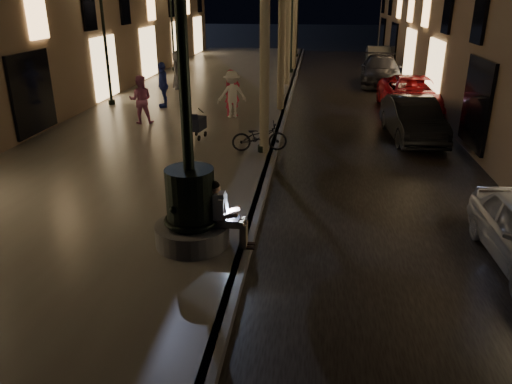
# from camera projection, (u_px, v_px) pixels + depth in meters

# --- Properties ---
(ground) EXTENTS (120.00, 120.00, 0.00)m
(ground) POSITION_uv_depth(u_px,v_px,m) (286.00, 108.00, 21.46)
(ground) COLOR black
(ground) RESTS_ON ground
(cobble_lane) EXTENTS (6.00, 45.00, 0.02)m
(cobble_lane) POSITION_uv_depth(u_px,v_px,m) (357.00, 110.00, 21.13)
(cobble_lane) COLOR black
(cobble_lane) RESTS_ON ground
(promenade) EXTENTS (8.00, 45.00, 0.20)m
(promenade) POSITION_uv_depth(u_px,v_px,m) (195.00, 104.00, 21.86)
(promenade) COLOR #6A655D
(promenade) RESTS_ON ground
(curb_strip) EXTENTS (0.25, 45.00, 0.20)m
(curb_strip) POSITION_uv_depth(u_px,v_px,m) (286.00, 106.00, 21.42)
(curb_strip) COLOR #59595B
(curb_strip) RESTS_ON ground
(fountain_lamppost) EXTENTS (1.40, 1.40, 5.21)m
(fountain_lamppost) POSITION_uv_depth(u_px,v_px,m) (190.00, 194.00, 9.14)
(fountain_lamppost) COLOR #59595B
(fountain_lamppost) RESTS_ON promenade
(seated_man_laptop) EXTENTS (0.92, 0.31, 1.29)m
(seated_man_laptop) POSITION_uv_depth(u_px,v_px,m) (224.00, 212.00, 9.19)
(seated_man_laptop) COLOR tan
(seated_man_laptop) RESTS_ON promenade
(lamp_curb_a) EXTENTS (0.36, 0.36, 4.81)m
(lamp_curb_a) POSITION_uv_depth(u_px,v_px,m) (263.00, 47.00, 13.84)
(lamp_curb_a) COLOR black
(lamp_curb_a) RESTS_ON promenade
(lamp_curb_b) EXTENTS (0.36, 0.36, 4.81)m
(lamp_curb_b) POSITION_uv_depth(u_px,v_px,m) (283.00, 28.00, 21.21)
(lamp_curb_b) COLOR black
(lamp_curb_b) RESTS_ON promenade
(lamp_curb_c) EXTENTS (0.36, 0.36, 4.81)m
(lamp_curb_c) POSITION_uv_depth(u_px,v_px,m) (292.00, 19.00, 28.58)
(lamp_curb_c) COLOR black
(lamp_curb_c) RESTS_ON promenade
(lamp_curb_d) EXTENTS (0.36, 0.36, 4.81)m
(lamp_curb_d) POSITION_uv_depth(u_px,v_px,m) (298.00, 13.00, 35.95)
(lamp_curb_d) COLOR black
(lamp_curb_d) RESTS_ON promenade
(lamp_left_b) EXTENTS (0.36, 0.36, 4.81)m
(lamp_left_b) POSITION_uv_depth(u_px,v_px,m) (104.00, 30.00, 20.14)
(lamp_left_b) COLOR black
(lamp_left_b) RESTS_ON promenade
(lamp_left_c) EXTENTS (0.36, 0.36, 4.81)m
(lamp_left_c) POSITION_uv_depth(u_px,v_px,m) (172.00, 18.00, 29.35)
(lamp_left_c) COLOR black
(lamp_left_c) RESTS_ON promenade
(stroller) EXTENTS (0.51, 0.96, 0.97)m
(stroller) POSITION_uv_depth(u_px,v_px,m) (197.00, 124.00, 16.15)
(stroller) COLOR black
(stroller) RESTS_ON promenade
(car_second) EXTENTS (1.74, 4.27, 1.38)m
(car_second) POSITION_uv_depth(u_px,v_px,m) (413.00, 119.00, 16.74)
(car_second) COLOR black
(car_second) RESTS_ON ground
(car_third) EXTENTS (2.46, 5.22, 1.44)m
(car_third) POSITION_uv_depth(u_px,v_px,m) (413.00, 95.00, 20.52)
(car_third) COLOR maroon
(car_third) RESTS_ON ground
(car_rear) EXTENTS (2.43, 5.23, 1.48)m
(car_rear) POSITION_uv_depth(u_px,v_px,m) (381.00, 70.00, 26.81)
(car_rear) COLOR #302F34
(car_rear) RESTS_ON ground
(car_fifth) EXTENTS (1.61, 4.21, 1.37)m
(car_fifth) POSITION_uv_depth(u_px,v_px,m) (378.00, 58.00, 32.46)
(car_fifth) COLOR #AAAAA5
(car_fifth) RESTS_ON ground
(pedestrian_red) EXTENTS (0.77, 0.71, 1.76)m
(pedestrian_red) POSITION_uv_depth(u_px,v_px,m) (232.00, 93.00, 18.95)
(pedestrian_red) COLOR #CE294D
(pedestrian_red) RESTS_ON promenade
(pedestrian_pink) EXTENTS (0.95, 0.81, 1.72)m
(pedestrian_pink) POSITION_uv_depth(u_px,v_px,m) (141.00, 100.00, 17.91)
(pedestrian_pink) COLOR #C7699E
(pedestrian_pink) RESTS_ON promenade
(pedestrian_white) EXTENTS (1.29, 1.04, 1.74)m
(pedestrian_white) POSITION_uv_depth(u_px,v_px,m) (232.00, 94.00, 18.78)
(pedestrian_white) COLOR white
(pedestrian_white) RESTS_ON promenade
(pedestrian_blue) EXTENTS (0.82, 1.16, 1.83)m
(pedestrian_blue) POSITION_uv_depth(u_px,v_px,m) (163.00, 85.00, 20.48)
(pedestrian_blue) COLOR #2A3A9B
(pedestrian_blue) RESTS_ON promenade
(pedestrian_dark) EXTENTS (0.65, 0.94, 1.84)m
(pedestrian_dark) POSITION_uv_depth(u_px,v_px,m) (178.00, 70.00, 24.28)
(pedestrian_dark) COLOR #38373D
(pedestrian_dark) RESTS_ON promenade
(bicycle) EXTENTS (1.74, 0.91, 0.87)m
(bicycle) POSITION_uv_depth(u_px,v_px,m) (260.00, 137.00, 14.91)
(bicycle) COLOR black
(bicycle) RESTS_ON promenade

